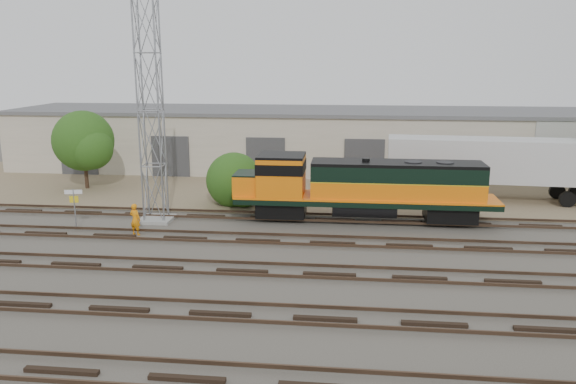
# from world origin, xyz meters

# --- Properties ---
(ground) EXTENTS (140.00, 140.00, 0.00)m
(ground) POSITION_xyz_m (0.00, 0.00, 0.00)
(ground) COLOR #47423A
(ground) RESTS_ON ground
(dirt_strip) EXTENTS (80.00, 16.00, 0.02)m
(dirt_strip) POSITION_xyz_m (0.00, 15.00, 0.01)
(dirt_strip) COLOR #726047
(dirt_strip) RESTS_ON ground
(tracks) EXTENTS (80.00, 20.40, 0.28)m
(tracks) POSITION_xyz_m (0.00, -3.00, 0.08)
(tracks) COLOR black
(tracks) RESTS_ON ground
(warehouse) EXTENTS (58.40, 10.40, 5.30)m
(warehouse) POSITION_xyz_m (0.04, 22.98, 2.65)
(warehouse) COLOR beige
(warehouse) RESTS_ON ground
(locomotive) EXTENTS (15.59, 2.74, 3.75)m
(locomotive) POSITION_xyz_m (1.49, 6.00, 2.18)
(locomotive) COLOR black
(locomotive) RESTS_ON tracks
(signal_tower) EXTENTS (1.94, 1.94, 13.16)m
(signal_tower) POSITION_xyz_m (-10.76, 4.86, 6.43)
(signal_tower) COLOR gray
(signal_tower) RESTS_ON ground
(sign_post) EXTENTS (0.96, 0.25, 2.39)m
(sign_post) POSITION_xyz_m (-14.75, 2.61, 1.67)
(sign_post) COLOR gray
(sign_post) RESTS_ON ground
(worker) EXTENTS (0.75, 0.61, 1.80)m
(worker) POSITION_xyz_m (-10.97, 2.00, 0.90)
(worker) COLOR orange
(worker) RESTS_ON ground
(semi_trailer) EXTENTS (14.09, 3.64, 4.29)m
(semi_trailer) POSITION_xyz_m (10.81, 12.39, 2.70)
(semi_trailer) COLOR silver
(semi_trailer) RESTS_ON ground
(tree_west) EXTENTS (4.73, 4.51, 5.90)m
(tree_west) POSITION_xyz_m (-18.78, 12.76, 3.53)
(tree_west) COLOR #382619
(tree_west) RESTS_ON ground
(tree_mid) EXTENTS (3.93, 3.74, 3.74)m
(tree_mid) POSITION_xyz_m (-6.69, 9.26, 1.56)
(tree_mid) COLOR #382619
(tree_mid) RESTS_ON ground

